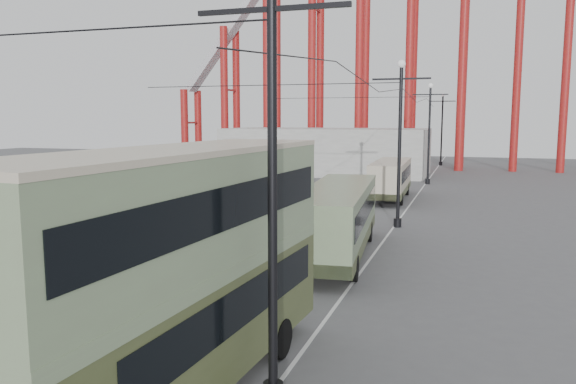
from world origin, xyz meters
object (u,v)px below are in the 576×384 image
(single_decker_green, at_px, (338,217))
(single_decker_cream, at_px, (391,178))
(pedestrian, at_px, (271,239))
(lamp_post_near, at_px, (272,32))
(double_decker_bus, at_px, (177,263))

(single_decker_green, height_order, single_decker_cream, single_decker_green)
(single_decker_cream, height_order, pedestrian, single_decker_cream)
(lamp_post_near, xyz_separation_m, single_decker_cream, (-1.95, 32.04, -6.22))
(single_decker_cream, distance_m, pedestrian, 20.48)
(lamp_post_near, xyz_separation_m, pedestrian, (-4.32, 11.72, -6.94))
(double_decker_bus, bearing_deg, lamp_post_near, 17.11)
(pedestrian, bearing_deg, single_decker_cream, -102.39)
(single_decker_green, bearing_deg, lamp_post_near, -88.22)
(double_decker_bus, distance_m, pedestrian, 12.61)
(lamp_post_near, distance_m, single_decker_cream, 32.70)
(single_decker_green, xyz_separation_m, single_decker_cream, (-0.25, 18.78, -0.15))
(double_decker_bus, height_order, single_decker_cream, double_decker_bus)
(double_decker_bus, relative_size, single_decker_cream, 1.11)
(lamp_post_near, height_order, pedestrian, lamp_post_near)
(double_decker_bus, xyz_separation_m, single_decker_green, (0.29, 13.75, -1.32))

